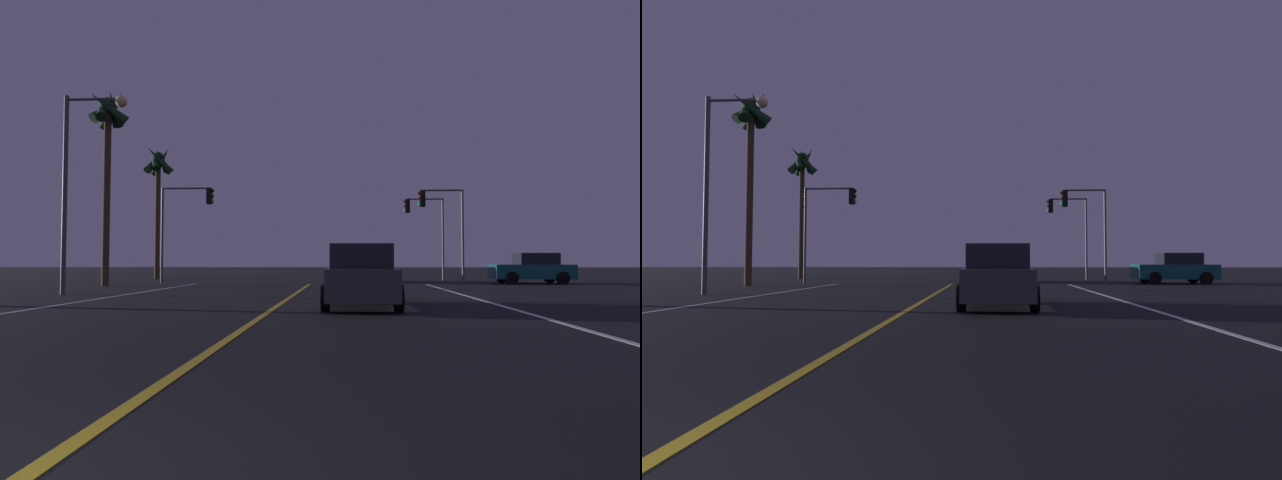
{
  "view_description": "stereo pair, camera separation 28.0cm",
  "coord_description": "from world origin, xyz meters",
  "views": [
    {
      "loc": [
        1.86,
        -2.08,
        1.26
      ],
      "look_at": [
        0.6,
        24.55,
        2.37
      ],
      "focal_mm": 28.34,
      "sensor_mm": 36.0,
      "label": 1
    },
    {
      "loc": [
        2.15,
        -2.08,
        1.26
      ],
      "look_at": [
        0.6,
        24.55,
        2.37
      ],
      "focal_mm": 28.34,
      "sensor_mm": 36.0,
      "label": 2
    }
  ],
  "objects": [
    {
      "name": "traffic_light_far_right",
      "position": [
        7.15,
        31.3,
        3.98
      ],
      "size": [
        2.63,
        0.36,
        5.39
      ],
      "rotation": [
        0.0,
        0.0,
        3.14
      ],
      "color": "#4C4C51",
      "rests_on": "ground"
    },
    {
      "name": "traffic_light_near_right",
      "position": [
        7.2,
        25.8,
        3.84
      ],
      "size": [
        2.5,
        0.36,
        5.19
      ],
      "rotation": [
        0.0,
        0.0,
        3.14
      ],
      "color": "#4C4C51",
      "rests_on": "ground"
    },
    {
      "name": "car_crossing_side",
      "position": [
        12.37,
        26.62,
        0.82
      ],
      "size": [
        4.3,
        2.02,
        1.7
      ],
      "rotation": [
        0.0,
        0.0,
        3.14
      ],
      "color": "black",
      "rests_on": "ground"
    },
    {
      "name": "lane_edge_right",
      "position": [
        6.28,
        9.65,
        0.0
      ],
      "size": [
        0.16,
        31.3,
        0.01
      ],
      "primitive_type": "cube",
      "color": "silver",
      "rests_on": "ground"
    },
    {
      "name": "palm_tree_left_far",
      "position": [
        -11.21,
        32.66,
        7.47
      ],
      "size": [
        2.07,
        2.13,
        9.41
      ],
      "color": "#473826",
      "rests_on": "ground"
    },
    {
      "name": "car_lead_same_lane",
      "position": [
        2.3,
        11.72,
        0.82
      ],
      "size": [
        2.02,
        4.3,
        1.7
      ],
      "rotation": [
        0.0,
        0.0,
        1.57
      ],
      "color": "black",
      "rests_on": "ground"
    },
    {
      "name": "palm_tree_left_mid",
      "position": [
        -10.17,
        22.87,
        7.98
      ],
      "size": [
        2.08,
        2.05,
        10.08
      ],
      "color": "#473826",
      "rests_on": "ground"
    },
    {
      "name": "street_lamp_left_mid",
      "position": [
        -8.01,
        16.24,
        4.82
      ],
      "size": [
        2.42,
        0.44,
        7.5
      ],
      "color": "#4C4C51",
      "rests_on": "ground"
    },
    {
      "name": "lane_center_divider",
      "position": [
        0.0,
        9.65,
        0.0
      ],
      "size": [
        0.16,
        31.3,
        0.01
      ],
      "primitive_type": "cube",
      "color": "gold",
      "rests_on": "ground"
    },
    {
      "name": "lane_edge_left",
      "position": [
        -6.28,
        9.65,
        0.0
      ],
      "size": [
        0.16,
        31.3,
        0.01
      ],
      "primitive_type": "cube",
      "color": "silver",
      "rests_on": "ground"
    },
    {
      "name": "car_ahead_far",
      "position": [
        2.27,
        28.38,
        0.82
      ],
      "size": [
        2.02,
        4.3,
        1.7
      ],
      "rotation": [
        0.0,
        0.0,
        1.57
      ],
      "color": "black",
      "rests_on": "ground"
    },
    {
      "name": "traffic_light_near_left",
      "position": [
        -6.96,
        25.8,
        4.01
      ],
      "size": [
        3.01,
        0.36,
        5.4
      ],
      "color": "#4C4C51",
      "rests_on": "ground"
    }
  ]
}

